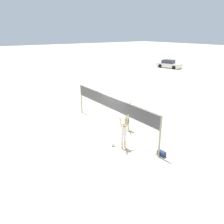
% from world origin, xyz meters
% --- Properties ---
extents(ground_plane, '(200.00, 200.00, 0.00)m').
position_xyz_m(ground_plane, '(0.00, 0.00, 0.00)').
color(ground_plane, beige).
extents(volleyball_net, '(8.46, 0.10, 2.36)m').
position_xyz_m(volleyball_net, '(0.00, 0.00, 1.76)').
color(volleyball_net, gray).
rests_on(volleyball_net, ground_plane).
extents(player_spiker, '(0.28, 0.68, 1.98)m').
position_xyz_m(player_spiker, '(2.36, -0.92, 1.03)').
color(player_spiker, beige).
rests_on(player_spiker, ground_plane).
extents(player_blocker, '(0.28, 0.70, 2.14)m').
position_xyz_m(player_blocker, '(0.60, 0.82, 1.13)').
color(player_blocker, beige).
rests_on(player_blocker, ground_plane).
extents(volleyball, '(0.23, 0.23, 0.23)m').
position_xyz_m(volleyball, '(1.82, -1.26, 0.11)').
color(volleyball, silver).
rests_on(volleyball, ground_plane).
extents(gear_bag, '(0.47, 0.24, 0.27)m').
position_xyz_m(gear_bag, '(4.20, 0.21, 0.13)').
color(gear_bag, navy).
rests_on(gear_bag, ground_plane).
extents(parked_car_near, '(4.65, 2.76, 1.44)m').
position_xyz_m(parked_car_near, '(-15.45, 24.14, 0.64)').
color(parked_car_near, silver).
rests_on(parked_car_near, ground_plane).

